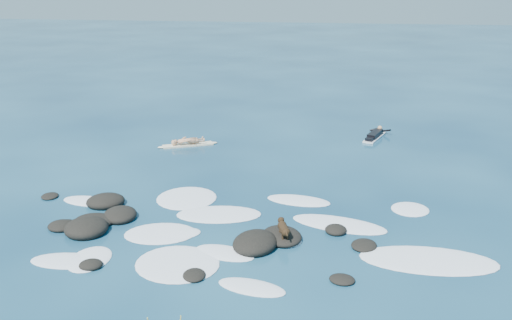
# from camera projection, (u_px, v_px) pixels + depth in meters

# --- Properties ---
(ground) EXTENTS (160.00, 160.00, 0.00)m
(ground) POSITION_uv_depth(u_px,v_px,m) (220.00, 222.00, 18.86)
(ground) COLOR #0A2642
(ground) RESTS_ON ground
(reef_rocks) EXTENTS (12.23, 5.75, 0.58)m
(reef_rocks) POSITION_uv_depth(u_px,v_px,m) (164.00, 227.00, 18.21)
(reef_rocks) COLOR black
(reef_rocks) RESTS_ON ground
(breaking_foam) EXTENTS (14.59, 7.56, 0.12)m
(breaking_foam) POSITION_uv_depth(u_px,v_px,m) (239.00, 231.00, 18.19)
(breaking_foam) COLOR white
(breaking_foam) RESTS_ON ground
(standing_surfer_rig) EXTENTS (2.71, 1.50, 1.64)m
(standing_surfer_rig) POSITION_uv_depth(u_px,v_px,m) (187.00, 133.00, 26.98)
(standing_surfer_rig) COLOR beige
(standing_surfer_rig) RESTS_ON ground
(paddling_surfer_rig) EXTENTS (1.47, 2.52, 0.44)m
(paddling_surfer_rig) POSITION_uv_depth(u_px,v_px,m) (375.00, 135.00, 28.43)
(paddling_surfer_rig) COLOR white
(paddling_surfer_rig) RESTS_ON ground
(dog) EXTENTS (0.50, 1.08, 0.70)m
(dog) POSITION_uv_depth(u_px,v_px,m) (283.00, 228.00, 17.32)
(dog) COLOR black
(dog) RESTS_ON ground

